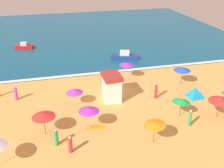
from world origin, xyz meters
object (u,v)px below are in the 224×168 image
at_px(beach_umbrella_1, 43,115).
at_px(beach_umbrella_8, 182,69).
at_px(beachgoer_4, 16,94).
at_px(lifeguard_cabana, 112,87).
at_px(beach_umbrella_4, 155,124).
at_px(beach_umbrella_3, 181,100).
at_px(beach_tent, 195,92).
at_px(beachgoer_1, 156,91).
at_px(beachgoer_5, 190,118).
at_px(beach_umbrella_5, 127,64).
at_px(beachgoer_0, 56,138).
at_px(beach_umbrella_6, 74,91).
at_px(beach_umbrella_0, 220,99).
at_px(small_boat_1, 24,47).
at_px(small_boat_0, 125,56).
at_px(beachgoer_3, 70,145).
at_px(beach_umbrella_2, 89,110).

xyz_separation_m(beach_umbrella_1, beach_umbrella_8, (16.88, 6.71, 0.02)).
bearing_deg(beachgoer_4, lifeguard_cabana, -13.22).
bearing_deg(lifeguard_cabana, beach_umbrella_4, -79.71).
relative_size(beach_umbrella_3, beach_tent, 1.00).
relative_size(beach_umbrella_1, beach_tent, 1.20).
height_order(beach_umbrella_4, beachgoer_1, beach_umbrella_4).
bearing_deg(beachgoer_5, beach_umbrella_5, 102.00).
height_order(beachgoer_0, beachgoer_5, beachgoer_5).
relative_size(beach_umbrella_3, beach_umbrella_6, 0.98).
height_order(beach_umbrella_0, beach_umbrella_4, beach_umbrella_0).
relative_size(beach_umbrella_1, beach_umbrella_4, 1.28).
height_order(beach_umbrella_4, beach_umbrella_5, beach_umbrella_5).
xyz_separation_m(beach_umbrella_4, beachgoer_1, (3.31, 7.58, -0.95)).
bearing_deg(small_boat_1, beachgoer_5, -60.73).
distance_m(beach_umbrella_0, small_boat_0, 19.01).
height_order(beach_umbrella_0, small_boat_1, beach_umbrella_0).
relative_size(beach_umbrella_1, beachgoer_0, 1.87).
height_order(beach_tent, beachgoer_0, beachgoer_0).
bearing_deg(small_boat_0, beach_umbrella_4, -99.88).
distance_m(beach_umbrella_5, small_boat_1, 21.08).
distance_m(beachgoer_0, small_boat_1, 28.32).
relative_size(beach_umbrella_5, beachgoer_0, 1.62).
distance_m(beach_umbrella_1, beach_umbrella_5, 14.66).
relative_size(beachgoer_3, beachgoer_5, 0.92).
xyz_separation_m(lifeguard_cabana, beachgoer_1, (4.88, -1.05, -0.61)).
height_order(beach_umbrella_3, beach_umbrella_8, beach_umbrella_8).
height_order(beach_umbrella_8, small_boat_1, beach_umbrella_8).
bearing_deg(beach_umbrella_5, beachgoer_0, -129.94).
bearing_deg(beach_umbrella_0, beach_umbrella_4, -163.82).
distance_m(beach_umbrella_4, beachgoer_4, 16.32).
height_order(beach_umbrella_8, beachgoer_1, beach_umbrella_8).
height_order(beach_umbrella_0, beachgoer_0, beach_umbrella_0).
bearing_deg(beach_umbrella_2, beach_umbrella_0, -4.65).
bearing_deg(beach_umbrella_0, beachgoer_3, -172.95).
xyz_separation_m(beachgoer_1, beachgoer_4, (-15.26, 3.49, -0.15)).
bearing_deg(small_boat_0, beach_tent, -73.47).
distance_m(beach_umbrella_1, beach_umbrella_3, 13.26).
distance_m(beach_umbrella_0, beachgoer_5, 3.75).
xyz_separation_m(beach_umbrella_4, small_boat_1, (-11.59, 29.79, -1.37)).
distance_m(beach_umbrella_0, beach_umbrella_6, 14.73).
relative_size(beach_umbrella_6, beachgoer_1, 1.35).
bearing_deg(beach_umbrella_6, beachgoer_3, -100.28).
height_order(beach_umbrella_1, beach_umbrella_4, beach_umbrella_1).
bearing_deg(beachgoer_4, beach_umbrella_5, 10.16).
xyz_separation_m(beach_umbrella_1, beachgoer_3, (1.91, -3.16, -1.27)).
distance_m(beach_umbrella_6, beachgoer_1, 9.11).
relative_size(beach_umbrella_4, beachgoer_4, 1.40).
height_order(beach_umbrella_4, beachgoer_5, beach_umbrella_4).
distance_m(beach_umbrella_1, beachgoer_1, 13.06).
bearing_deg(small_boat_0, beachgoer_3, -117.89).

